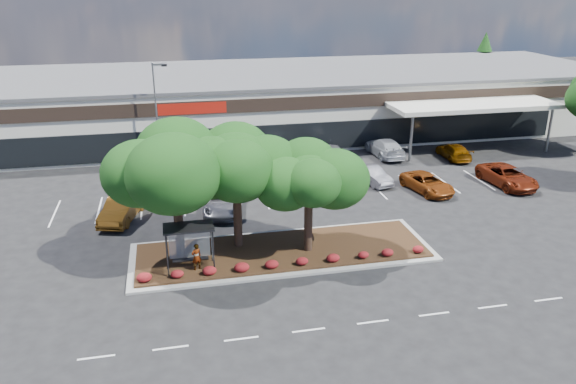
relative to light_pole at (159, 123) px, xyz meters
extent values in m
plane|color=black|center=(8.99, -22.64, -3.97)|extent=(160.00, 160.00, 0.00)
cube|color=beige|center=(8.99, 11.36, -0.97)|extent=(80.00, 20.00, 6.00)
cube|color=#505053|center=(8.99, 11.36, 2.13)|extent=(80.40, 20.40, 0.30)
cube|color=black|center=(8.99, 1.31, 0.83)|extent=(80.00, 0.25, 1.20)
cube|color=black|center=(8.99, 1.31, -2.37)|extent=(60.00, 0.18, 2.60)
cube|color=#AC160C|center=(2.99, 1.24, 0.83)|extent=(6.00, 0.12, 1.00)
cube|color=beige|center=(28.99, -1.14, 0.43)|extent=(16.00, 5.00, 0.40)
cylinder|color=slate|center=(21.99, -3.14, -1.87)|extent=(0.24, 0.24, 4.20)
cylinder|color=slate|center=(35.99, -3.14, -1.87)|extent=(0.24, 0.24, 4.20)
cube|color=#999994|center=(6.99, -18.64, -3.90)|extent=(18.00, 6.00, 0.15)
cube|color=#412615|center=(6.99, -18.64, -3.77)|extent=(17.20, 5.20, 0.12)
cube|color=silver|center=(-3.01, -26.64, -3.97)|extent=(1.60, 0.12, 0.01)
cube|color=silver|center=(0.19, -26.64, -3.97)|extent=(1.60, 0.12, 0.01)
cube|color=silver|center=(3.39, -26.64, -3.97)|extent=(1.60, 0.12, 0.01)
cube|color=silver|center=(6.59, -26.64, -3.97)|extent=(1.60, 0.12, 0.01)
cube|color=silver|center=(9.79, -26.64, -3.97)|extent=(1.60, 0.12, 0.01)
cube|color=silver|center=(12.99, -26.64, -3.97)|extent=(1.60, 0.12, 0.01)
cube|color=silver|center=(16.19, -26.64, -3.97)|extent=(1.60, 0.12, 0.01)
cube|color=silver|center=(19.39, -26.64, -3.97)|extent=(1.60, 0.12, 0.01)
cube|color=silver|center=(-7.51, -9.14, -3.97)|extent=(0.12, 5.00, 0.01)
cube|color=silver|center=(-4.51, -9.14, -3.97)|extent=(0.12, 5.00, 0.01)
cube|color=silver|center=(-1.51, -9.14, -3.97)|extent=(0.12, 5.00, 0.01)
cube|color=silver|center=(1.49, -9.14, -3.97)|extent=(0.12, 5.00, 0.01)
cube|color=silver|center=(4.49, -9.14, -3.97)|extent=(0.12, 5.00, 0.01)
cube|color=silver|center=(7.49, -9.14, -3.97)|extent=(0.12, 5.00, 0.01)
cube|color=silver|center=(10.49, -9.14, -3.97)|extent=(0.12, 5.00, 0.01)
cube|color=silver|center=(13.49, -9.14, -3.97)|extent=(0.12, 5.00, 0.01)
cube|color=silver|center=(16.49, -9.14, -3.97)|extent=(0.12, 5.00, 0.01)
cube|color=silver|center=(19.49, -9.14, -3.97)|extent=(0.12, 5.00, 0.01)
cube|color=silver|center=(22.49, -9.14, -3.97)|extent=(0.12, 5.00, 0.01)
cube|color=silver|center=(25.49, -9.14, -3.97)|extent=(0.12, 5.00, 0.01)
cylinder|color=black|center=(0.24, -19.19, -2.46)|extent=(0.08, 0.08, 2.50)
cylinder|color=black|center=(2.74, -19.19, -2.46)|extent=(0.08, 0.08, 2.50)
cylinder|color=black|center=(0.24, -20.49, -2.46)|extent=(0.08, 0.08, 2.50)
cylinder|color=black|center=(2.74, -20.49, -2.46)|extent=(0.08, 0.08, 2.50)
cube|color=black|center=(1.49, -19.84, -1.17)|extent=(2.75, 1.55, 0.10)
cube|color=silver|center=(1.49, -19.19, -2.34)|extent=(2.30, 0.03, 2.00)
cube|color=black|center=(1.49, -19.59, -3.26)|extent=(2.00, 0.35, 0.06)
cone|color=#173B10|center=(42.99, 21.36, 0.53)|extent=(3.96, 3.96, 9.00)
imported|color=#594C47|center=(1.81, -20.02, -2.92)|extent=(0.67, 0.56, 1.58)
cube|color=#999994|center=(-0.11, -0.01, -3.77)|extent=(0.50, 0.50, 0.40)
cylinder|color=slate|center=(-0.11, -0.01, 0.74)|extent=(0.14, 0.14, 8.61)
cube|color=slate|center=(0.34, 0.04, 4.89)|extent=(0.92, 0.33, 0.14)
cube|color=black|center=(0.83, 0.10, 4.82)|extent=(0.48, 0.35, 0.18)
imported|color=brown|center=(-2.70, -11.29, -3.12)|extent=(3.18, 5.47, 1.70)
imported|color=navy|center=(-2.41, -10.02, -3.19)|extent=(3.51, 5.02, 1.57)
imported|color=#B8B8B8|center=(4.43, -7.59, -3.31)|extent=(3.82, 5.24, 1.32)
imported|color=slate|center=(4.22, -11.28, -3.21)|extent=(3.48, 5.82, 1.51)
imported|color=#4D4C53|center=(11.96, -6.86, -3.12)|extent=(3.49, 5.48, 1.71)
imported|color=maroon|center=(11.88, -7.83, -3.18)|extent=(2.77, 5.77, 1.58)
imported|color=slate|center=(16.57, -7.96, -3.28)|extent=(2.50, 4.44, 1.38)
imported|color=#81390F|center=(20.11, -10.70, -3.29)|extent=(3.22, 5.29, 1.37)
imported|color=#621D0B|center=(26.93, -10.77, -3.19)|extent=(3.04, 5.81, 1.56)
imported|color=black|center=(-0.97, -1.43, -3.19)|extent=(2.59, 5.00, 1.57)
imported|color=black|center=(-0.25, -1.10, -3.29)|extent=(1.98, 4.70, 1.35)
imported|color=silver|center=(5.80, -4.29, -3.13)|extent=(3.60, 5.43, 1.69)
imported|color=#1B511C|center=(9.68, -0.31, -3.27)|extent=(2.52, 4.39, 1.41)
imported|color=white|center=(11.00, -1.97, -3.26)|extent=(3.25, 4.51, 1.43)
imported|color=#4D4C52|center=(14.89, -1.88, -3.17)|extent=(3.03, 5.81, 1.61)
imported|color=#AFB4BA|center=(20.34, -1.15, -3.15)|extent=(2.43, 5.68, 1.63)
imported|color=#693803|center=(26.24, -3.23, -3.29)|extent=(2.13, 4.76, 1.35)
camera|label=1|loc=(0.89, -48.31, 11.56)|focal=35.00mm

